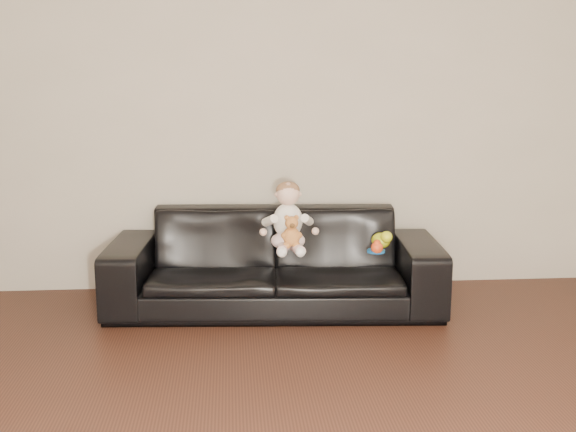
{
  "coord_description": "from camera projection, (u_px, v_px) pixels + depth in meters",
  "views": [
    {
      "loc": [
        -0.2,
        -2.34,
        1.53
      ],
      "look_at": [
        0.17,
        2.15,
        0.63
      ],
      "focal_mm": 45.0,
      "sensor_mm": 36.0,
      "label": 1
    }
  ],
  "objects": [
    {
      "name": "wall_back",
      "position": [
        257.0,
        106.0,
        5.04
      ],
      "size": [
        5.0,
        0.0,
        5.0
      ],
      "primitive_type": "plane",
      "rotation": [
        1.57,
        0.0,
        0.0
      ],
      "color": "#B8AE9A",
      "rests_on": "ground"
    },
    {
      "name": "sofa",
      "position": [
        274.0,
        261.0,
        4.75
      ],
      "size": [
        2.21,
        0.98,
        0.63
      ],
      "primitive_type": "imported",
      "rotation": [
        0.0,
        0.0,
        -0.07
      ],
      "color": "black",
      "rests_on": "floor"
    },
    {
      "name": "baby",
      "position": [
        288.0,
        220.0,
        4.58
      ],
      "size": [
        0.29,
        0.37,
        0.44
      ],
      "rotation": [
        0.0,
        0.0,
        0.01
      ],
      "color": "#FBD5D4",
      "rests_on": "sofa"
    },
    {
      "name": "teddy_bear",
      "position": [
        292.0,
        232.0,
        4.46
      ],
      "size": [
        0.12,
        0.12,
        0.2
      ],
      "rotation": [
        0.0,
        0.0,
        0.15
      ],
      "color": "#C07637",
      "rests_on": "sofa"
    },
    {
      "name": "toy_green",
      "position": [
        381.0,
        240.0,
        4.66
      ],
      "size": [
        0.16,
        0.17,
        0.1
      ],
      "primitive_type": "ellipsoid",
      "rotation": [
        0.0,
        0.0,
        0.28
      ],
      "color": "#CAD719",
      "rests_on": "sofa"
    },
    {
      "name": "toy_rattle",
      "position": [
        377.0,
        248.0,
        4.52
      ],
      "size": [
        0.1,
        0.1,
        0.08
      ],
      "primitive_type": "sphere",
      "rotation": [
        0.0,
        0.0,
        -0.4
      ],
      "color": "#E7471B",
      "rests_on": "sofa"
    },
    {
      "name": "toy_blue_disc",
      "position": [
        376.0,
        251.0,
        4.56
      ],
      "size": [
        0.15,
        0.15,
        0.02
      ],
      "primitive_type": "cylinder",
      "rotation": [
        0.0,
        0.0,
        0.36
      ],
      "color": "blue",
      "rests_on": "sofa"
    }
  ]
}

